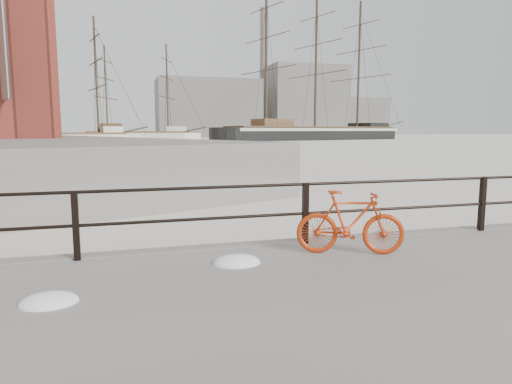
{
  "coord_description": "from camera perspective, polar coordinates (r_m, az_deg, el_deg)",
  "views": [
    {
      "loc": [
        -6.3,
        -6.95,
        2.2
      ],
      "look_at": [
        -3.86,
        1.5,
        1.0
      ],
      "focal_mm": 32.0,
      "sensor_mm": 36.0,
      "label": 1
    }
  ],
  "objects": [
    {
      "name": "bicycle",
      "position": [
        6.95,
        11.71,
        -3.75
      ],
      "size": [
        1.57,
        0.79,
        0.96
      ],
      "primitive_type": "imported",
      "rotation": [
        0.0,
        0.0,
        -0.37
      ],
      "color": "#B8310C",
      "rests_on": "promenade"
    },
    {
      "name": "ground",
      "position": [
        9.63,
        25.51,
        -6.2
      ],
      "size": [
        400.0,
        400.0,
        0.0
      ],
      "primitive_type": "plane",
      "color": "white",
      "rests_on": "ground"
    },
    {
      "name": "smokestack",
      "position": [
        165.4,
        1.01,
        14.62
      ],
      "size": [
        2.8,
        2.8,
        44.0
      ],
      "primitive_type": "cylinder",
      "color": "gray",
      "rests_on": "ground"
    },
    {
      "name": "schooner_left",
      "position": [
        72.48,
        -23.61,
        5.36
      ],
      "size": [
        28.17,
        17.92,
        19.62
      ],
      "primitive_type": null,
      "rotation": [
        0.0,
        0.0,
        0.25
      ],
      "color": "silver",
      "rests_on": "ground"
    },
    {
      "name": "industrial_west",
      "position": [
        149.44,
        -6.06,
        10.31
      ],
      "size": [
        32.0,
        18.0,
        18.0
      ],
      "primitive_type": "cube",
      "color": "gray",
      "rests_on": "ground"
    },
    {
      "name": "industrial_east",
      "position": [
        178.22,
        12.27,
        9.11
      ],
      "size": [
        20.0,
        16.0,
        14.0
      ],
      "primitive_type": "cube",
      "color": "gray",
      "rests_on": "ground"
    },
    {
      "name": "guardrail",
      "position": [
        9.37,
        26.42,
        -1.33
      ],
      "size": [
        28.0,
        0.1,
        1.0
      ],
      "primitive_type": null,
      "color": "black",
      "rests_on": "promenade"
    },
    {
      "name": "schooner_mid",
      "position": [
        91.18,
        -14.51,
        6.12
      ],
      "size": [
        28.34,
        19.34,
        19.05
      ],
      "primitive_type": null,
      "rotation": [
        0.0,
        0.0,
        -0.35
      ],
      "color": "silver",
      "rests_on": "ground"
    },
    {
      "name": "barque_black",
      "position": [
        104.62,
        7.34,
        6.48
      ],
      "size": [
        62.18,
        36.3,
        33.5
      ],
      "primitive_type": null,
      "rotation": [
        0.0,
        0.0,
        0.31
      ],
      "color": "black",
      "rests_on": "ground"
    },
    {
      "name": "industrial_mid",
      "position": [
        164.14,
        5.95,
        11.13
      ],
      "size": [
        26.0,
        20.0,
        24.0
      ],
      "primitive_type": "cube",
      "color": "gray",
      "rests_on": "ground"
    }
  ]
}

